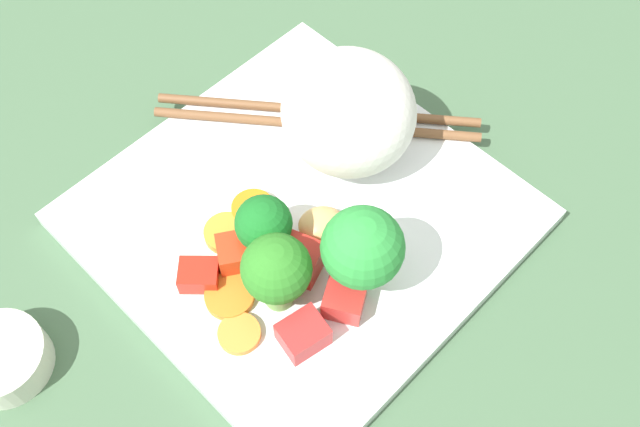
{
  "coord_description": "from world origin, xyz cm",
  "views": [
    {
      "loc": [
        -16.61,
        -19.18,
        42.76
      ],
      "look_at": [
        0.02,
        -1.83,
        3.35
      ],
      "focal_mm": 40.47,
      "sensor_mm": 36.0,
      "label": 1
    }
  ],
  "objects": [
    {
      "name": "ground_plane",
      "position": [
        0.0,
        0.0,
        -1.0
      ],
      "size": [
        110.0,
        110.0,
        2.0
      ],
      "primitive_type": "cube",
      "color": "#456646"
    },
    {
      "name": "square_plate",
      "position": [
        0.0,
        0.0,
        0.67
      ],
      "size": [
        26.12,
        26.12,
        1.35
      ],
      "primitive_type": "cube",
      "rotation": [
        0.0,
        0.0,
        0.03
      ],
      "color": "white",
      "rests_on": "ground_plane"
    },
    {
      "name": "rice_mound",
      "position": [
        5.93,
        1.6,
        5.45
      ],
      "size": [
        9.15,
        9.4,
        8.21
      ],
      "primitive_type": "ellipsoid",
      "rotation": [
        0.0,
        0.0,
        6.26
      ],
      "color": "white",
      "rests_on": "square_plate"
    },
    {
      "name": "broccoli_floret_0",
      "position": [
        -0.93,
        -6.4,
        5.89
      ],
      "size": [
        5.0,
        5.0,
        7.21
      ],
      "color": "#62A149",
      "rests_on": "square_plate"
    },
    {
      "name": "broccoli_floret_1",
      "position": [
        -5.1,
        -3.45,
        4.58
      ],
      "size": [
        4.32,
        4.32,
        5.62
      ],
      "color": "#72AB54",
      "rests_on": "square_plate"
    },
    {
      "name": "broccoli_floret_2",
      "position": [
        -3.58,
        -0.6,
        4.64
      ],
      "size": [
        3.61,
        3.61,
        5.33
      ],
      "color": "#75AE51",
      "rests_on": "square_plate"
    },
    {
      "name": "carrot_slice_0",
      "position": [
        -4.77,
        2.08,
        1.68
      ],
      "size": [
        3.61,
        3.61,
        0.67
      ],
      "primitive_type": "cylinder",
      "rotation": [
        0.0,
        0.0,
        1.3
      ],
      "color": "orange",
      "rests_on": "square_plate"
    },
    {
      "name": "carrot_slice_1",
      "position": [
        -8.71,
        -3.85,
        1.6
      ],
      "size": [
        3.23,
        3.23,
        0.52
      ],
      "primitive_type": "cylinder",
      "rotation": [
        0.0,
        0.0,
        2.88
      ],
      "color": "orange",
      "rests_on": "square_plate"
    },
    {
      "name": "carrot_slice_2",
      "position": [
        -2.31,
        2.21,
        1.72
      ],
      "size": [
        3.91,
        3.91,
        0.76
      ],
      "primitive_type": "cylinder",
      "rotation": [
        0.0,
        0.0,
        5.79
      ],
      "color": "orange",
      "rests_on": "square_plate"
    },
    {
      "name": "carrot_slice_3",
      "position": [
        -7.54,
        -1.54,
        1.65
      ],
      "size": [
        4.4,
        4.4,
        0.61
      ],
      "primitive_type": "cylinder",
      "rotation": [
        0.0,
        0.0,
        5.59
      ],
      "color": "orange",
      "rests_on": "square_plate"
    },
    {
      "name": "pepper_chunk_0",
      "position": [
        -2.82,
        -6.92,
        2.26
      ],
      "size": [
        3.09,
        3.18,
        1.83
      ],
      "primitive_type": "cube",
      "rotation": [
        0.0,
        0.0,
        5.26
      ],
      "color": "red",
      "rests_on": "square_plate"
    },
    {
      "name": "pepper_chunk_1",
      "position": [
        -6.1,
        -6.77,
        2.27
      ],
      "size": [
        3.06,
        2.74,
        1.85
      ],
      "primitive_type": "cube",
      "rotation": [
        0.0,
        0.0,
        2.97
      ],
      "color": "red",
      "rests_on": "square_plate"
    },
    {
      "name": "pepper_chunk_2",
      "position": [
        -5.49,
        0.07,
        2.47
      ],
      "size": [
        3.23,
        3.19,
        2.24
      ],
      "primitive_type": "cube",
      "rotation": [
        0.0,
        0.0,
        2.59
      ],
      "color": "red",
      "rests_on": "square_plate"
    },
    {
      "name": "pepper_chunk_3",
      "position": [
        -2.97,
        -2.87,
        2.53
      ],
      "size": [
        3.32,
        3.66,
        2.38
      ],
      "primitive_type": "cube",
      "rotation": [
        0.0,
        0.0,
        1.94
      ],
      "color": "red",
      "rests_on": "square_plate"
    },
    {
      "name": "pepper_chunk_4",
      "position": [
        -8.07,
        0.72,
        2.07
      ],
      "size": [
        3.18,
        3.18,
        1.45
      ],
      "primitive_type": "cube",
      "rotation": [
        0.0,
        0.0,
        2.37
      ],
      "color": "red",
      "rests_on": "square_plate"
    },
    {
      "name": "chicken_piece_0",
      "position": [
        0.33,
        -2.05,
        2.24
      ],
      "size": [
        4.07,
        3.93,
        1.78
      ],
      "primitive_type": "ellipsoid",
      "rotation": [
        0.0,
        0.0,
        2.57
      ],
      "color": "tan",
      "rests_on": "square_plate"
    },
    {
      "name": "chopstick_pair",
      "position": [
        6.24,
        4.96,
        1.69
      ],
      "size": [
        16.9,
        19.31,
        0.69
      ],
      "rotation": [
        0.0,
        0.0,
        2.28
      ],
      "color": "brown",
      "rests_on": "square_plate"
    },
    {
      "name": "sauce_cup",
      "position": [
        -19.99,
        5.02,
        1.12
      ],
      "size": [
        5.66,
        5.66,
        2.24
      ],
      "primitive_type": "cylinder",
      "color": "silver",
      "rests_on": "ground_plane"
    }
  ]
}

